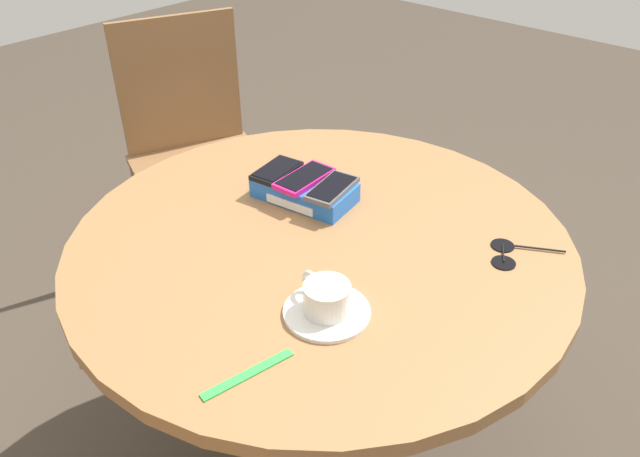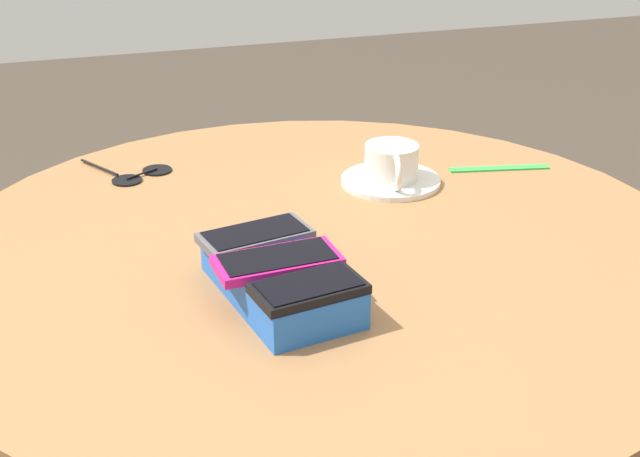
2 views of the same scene
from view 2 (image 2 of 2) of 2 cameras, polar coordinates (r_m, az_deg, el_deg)
The scene contains 9 objects.
round_table at distance 1.21m, azimuth 0.00°, elevation -5.34°, with size 1.01×1.01×0.72m.
phone_box at distance 1.02m, azimuth -2.53°, elevation -3.36°, with size 0.23×0.15×0.04m.
phone_black at distance 0.95m, azimuth -0.74°, elevation -3.83°, with size 0.08×0.13×0.01m.
phone_magenta at distance 1.00m, azimuth -2.74°, elevation -2.09°, with size 0.07×0.14×0.01m.
phone_gray at distance 1.06m, azimuth -4.17°, elevation -0.46°, with size 0.09×0.14×0.01m.
saucer at distance 1.34m, azimuth 4.55°, elevation 3.06°, with size 0.15×0.15×0.01m, color silver.
coffee_cup at distance 1.33m, azimuth 4.61°, elevation 4.27°, with size 0.11×0.08×0.05m.
lanyard_strap at distance 1.42m, azimuth 11.40°, elevation 3.79°, with size 0.16×0.02×0.00m, color green.
sunglasses at distance 1.40m, azimuth -11.60°, elevation 3.41°, with size 0.13×0.13×0.01m.
Camera 2 is at (-0.99, 0.32, 1.23)m, focal length 50.00 mm.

